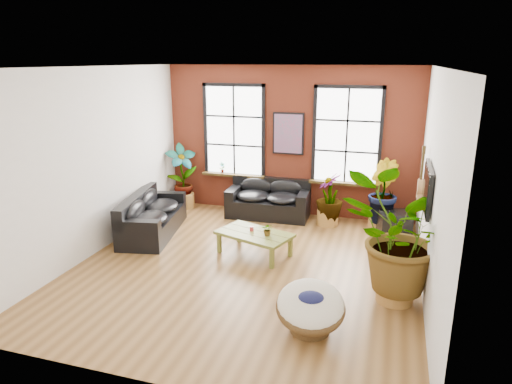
% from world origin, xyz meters
% --- Properties ---
extents(room, '(6.04, 6.54, 3.54)m').
position_xyz_m(room, '(0.00, 0.15, 1.75)').
color(room, brown).
rests_on(room, ground).
extents(sofa_back, '(1.95, 1.01, 0.88)m').
position_xyz_m(sofa_back, '(-0.37, 2.86, 0.40)').
color(sofa_back, black).
rests_on(sofa_back, ground).
extents(sofa_left, '(1.32, 2.31, 0.86)m').
position_xyz_m(sofa_left, '(-2.48, 0.99, 0.39)').
color(sofa_left, black).
rests_on(sofa_left, ground).
extents(coffee_table, '(1.57, 1.19, 0.53)m').
position_xyz_m(coffee_table, '(-0.03, 0.58, 0.39)').
color(coffee_table, olive).
rests_on(coffee_table, ground).
extents(papasan_chair, '(1.12, 1.13, 0.71)m').
position_xyz_m(papasan_chair, '(1.47, -1.66, 0.37)').
color(papasan_chair, brown).
rests_on(papasan_chair, ground).
extents(poster, '(0.74, 0.06, 0.98)m').
position_xyz_m(poster, '(0.00, 3.18, 1.95)').
color(poster, black).
rests_on(poster, room).
extents(tv_wall_unit, '(0.13, 1.86, 1.20)m').
position_xyz_m(tv_wall_unit, '(2.93, 0.60, 1.54)').
color(tv_wall_unit, black).
rests_on(tv_wall_unit, room).
extents(media_box, '(0.75, 0.68, 0.53)m').
position_xyz_m(media_box, '(2.53, 2.37, 0.27)').
color(media_box, black).
rests_on(media_box, ground).
extents(pot_back_left, '(0.54, 0.54, 0.36)m').
position_xyz_m(pot_back_left, '(-2.58, 2.86, 0.18)').
color(pot_back_left, '#B07D39').
rests_on(pot_back_left, ground).
extents(pot_back_right, '(0.56, 0.56, 0.34)m').
position_xyz_m(pot_back_right, '(2.21, 2.82, 0.17)').
color(pot_back_right, '#B07D39').
rests_on(pot_back_right, ground).
extents(pot_right_wall, '(0.64, 0.64, 0.41)m').
position_xyz_m(pot_right_wall, '(2.57, -0.47, 0.21)').
color(pot_right_wall, '#B07D39').
rests_on(pot_right_wall, ground).
extents(pot_mid, '(0.53, 0.53, 0.35)m').
position_xyz_m(pot_mid, '(1.07, 2.64, 0.18)').
color(pot_mid, '#B07D39').
rests_on(pot_mid, ground).
extents(floor_plant_back_left, '(0.93, 0.90, 1.47)m').
position_xyz_m(floor_plant_back_left, '(-2.62, 2.86, 0.88)').
color(floor_plant_back_left, '#224612').
rests_on(floor_plant_back_left, ground).
extents(floor_plant_back_right, '(0.84, 0.93, 1.39)m').
position_xyz_m(floor_plant_back_right, '(2.21, 2.79, 0.84)').
color(floor_plant_back_right, '#224612').
rests_on(floor_plant_back_right, ground).
extents(floor_plant_right_wall, '(2.00, 1.87, 1.80)m').
position_xyz_m(floor_plant_right_wall, '(2.54, -0.48, 1.06)').
color(floor_plant_right_wall, '#224612').
rests_on(floor_plant_right_wall, ground).
extents(floor_plant_mid, '(0.69, 0.69, 1.06)m').
position_xyz_m(floor_plant_mid, '(1.10, 2.62, 0.67)').
color(floor_plant_mid, '#224612').
rests_on(floor_plant_mid, ground).
extents(table_plant, '(0.24, 0.21, 0.24)m').
position_xyz_m(table_plant, '(0.26, 0.52, 0.57)').
color(table_plant, '#224612').
rests_on(table_plant, coffee_table).
extents(sill_plant_left, '(0.17, 0.17, 0.27)m').
position_xyz_m(sill_plant_left, '(-1.65, 3.13, 1.04)').
color(sill_plant_left, '#224612').
rests_on(sill_plant_left, room).
extents(sill_plant_right, '(0.19, 0.19, 0.27)m').
position_xyz_m(sill_plant_right, '(1.70, 3.13, 1.04)').
color(sill_plant_right, '#224612').
rests_on(sill_plant_right, room).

